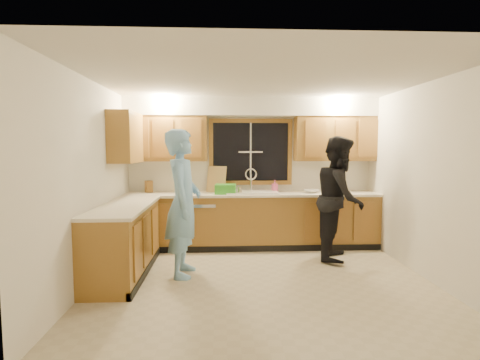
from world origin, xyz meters
name	(u,v)px	position (x,y,z in m)	size (l,w,h in m)	color
floor	(262,280)	(0.00, 0.00, 0.00)	(4.20, 4.20, 0.00)	#BDAF91
ceiling	(263,79)	(0.00, 0.00, 2.50)	(4.20, 4.20, 0.00)	silver
wall_back	(251,172)	(0.00, 1.90, 1.25)	(4.20, 4.20, 0.00)	silver
wall_left	(90,183)	(-2.10, 0.00, 1.25)	(3.80, 3.80, 0.00)	silver
wall_right	(428,181)	(2.10, 0.00, 1.25)	(3.80, 3.80, 0.00)	silver
base_cabinets_back	(252,221)	(0.00, 1.60, 0.44)	(4.20, 0.60, 0.88)	olive
base_cabinets_left	(124,241)	(-1.80, 0.35, 0.44)	(0.60, 1.90, 0.88)	olive
countertop_back	(252,194)	(0.00, 1.58, 0.90)	(4.20, 0.63, 0.04)	#F4E8CD
countertop_left	(124,207)	(-1.79, 0.35, 0.90)	(0.63, 1.90, 0.04)	#F4E8CD
upper_cabinets_left	(166,139)	(-1.43, 1.73, 1.83)	(1.35, 0.33, 0.75)	olive
upper_cabinets_right	(335,139)	(1.43, 1.73, 1.83)	(1.35, 0.33, 0.75)	olive
upper_cabinets_return	(126,138)	(-1.94, 1.12, 1.83)	(0.33, 0.90, 0.75)	olive
soffit	(252,107)	(0.00, 1.72, 2.35)	(4.20, 0.35, 0.30)	white
window_frame	(251,152)	(0.00, 1.89, 1.60)	(1.44, 0.03, 1.14)	black
sink	(252,196)	(0.00, 1.60, 0.86)	(0.86, 0.52, 0.57)	white
dishwasher	(201,224)	(-0.85, 1.59, 0.41)	(0.60, 0.56, 0.82)	silver
stove	(112,252)	(-1.80, -0.22, 0.45)	(0.58, 0.75, 0.90)	silver
man	(183,203)	(-1.01, 0.27, 0.96)	(0.70, 0.46, 1.91)	#7CB6EA
woman	(340,198)	(1.26, 0.89, 0.92)	(0.90, 0.70, 1.84)	black
knife_block	(149,186)	(-1.74, 1.77, 1.02)	(0.11, 0.09, 0.20)	#A16C2C
cutting_board	(216,179)	(-0.59, 1.75, 1.14)	(0.33, 0.02, 0.44)	tan
dish_crate	(226,189)	(-0.44, 1.52, 1.00)	(0.33, 0.31, 0.15)	green
soap_bottle	(275,186)	(0.40, 1.74, 1.02)	(0.09, 0.09, 0.20)	#E65795
bowl	(311,191)	(0.99, 1.56, 0.95)	(0.23, 0.23, 0.06)	silver
can_left	(240,191)	(-0.21, 1.44, 0.98)	(0.06, 0.06, 0.11)	beige
can_right	(232,190)	(-0.33, 1.53, 0.98)	(0.06, 0.06, 0.11)	beige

